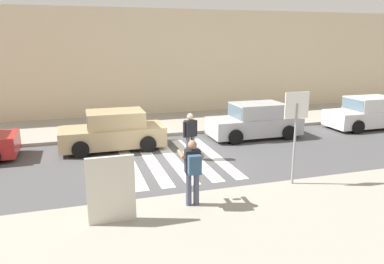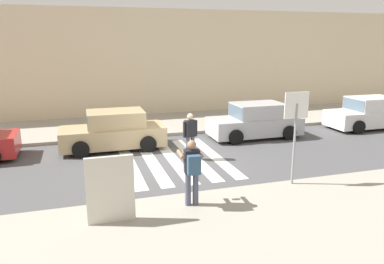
% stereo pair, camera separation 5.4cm
% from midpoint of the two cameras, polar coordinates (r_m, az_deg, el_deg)
% --- Properties ---
extents(ground_plane, '(120.00, 120.00, 0.00)m').
position_cam_midpoint_polar(ground_plane, '(13.62, -2.55, -4.48)').
color(ground_plane, '#4C4C4F').
extents(sidewalk_near, '(60.00, 6.00, 0.14)m').
position_cam_midpoint_polar(sidewalk_near, '(8.25, 8.84, -17.05)').
color(sidewalk_near, '#9E998C').
rests_on(sidewalk_near, ground).
extents(sidewalk_far, '(60.00, 4.80, 0.14)m').
position_cam_midpoint_polar(sidewalk_far, '(19.27, -7.05, 1.13)').
color(sidewalk_far, '#9E998C').
rests_on(sidewalk_far, ground).
extents(building_facade_far, '(56.00, 4.00, 5.96)m').
position_cam_midpoint_polar(building_facade_far, '(23.18, -9.22, 10.48)').
color(building_facade_far, beige).
rests_on(building_facade_far, ground).
extents(crosswalk_stripe_0, '(0.44, 5.20, 0.01)m').
position_cam_midpoint_polar(crosswalk_stripe_0, '(13.52, -9.37, -4.78)').
color(crosswalk_stripe_0, silver).
rests_on(crosswalk_stripe_0, ground).
extents(crosswalk_stripe_1, '(0.44, 5.20, 0.01)m').
position_cam_midpoint_polar(crosswalk_stripe_1, '(13.64, -6.03, -4.50)').
color(crosswalk_stripe_1, silver).
rests_on(crosswalk_stripe_1, ground).
extents(crosswalk_stripe_2, '(0.44, 5.20, 0.01)m').
position_cam_midpoint_polar(crosswalk_stripe_2, '(13.80, -2.76, -4.21)').
color(crosswalk_stripe_2, silver).
rests_on(crosswalk_stripe_2, ground).
extents(crosswalk_stripe_3, '(0.44, 5.20, 0.01)m').
position_cam_midpoint_polar(crosswalk_stripe_3, '(14.01, 0.41, -3.92)').
color(crosswalk_stripe_3, silver).
rests_on(crosswalk_stripe_3, ground).
extents(crosswalk_stripe_4, '(0.44, 5.20, 0.01)m').
position_cam_midpoint_polar(crosswalk_stripe_4, '(14.26, 3.49, -3.63)').
color(crosswalk_stripe_4, silver).
rests_on(crosswalk_stripe_4, ground).
extents(stop_sign, '(0.76, 0.08, 2.73)m').
position_cam_midpoint_polar(stop_sign, '(11.06, 15.67, 2.11)').
color(stop_sign, gray).
rests_on(stop_sign, sidewalk_near).
extents(photographer_with_backpack, '(0.62, 0.87, 1.72)m').
position_cam_midpoint_polar(photographer_with_backpack, '(9.45, 0.17, -5.40)').
color(photographer_with_backpack, '#474C60').
rests_on(photographer_with_backpack, sidewalk_near).
extents(pedestrian_crossing, '(0.57, 0.31, 1.72)m').
position_cam_midpoint_polar(pedestrian_crossing, '(13.55, -0.16, -0.27)').
color(pedestrian_crossing, '#474C60').
rests_on(pedestrian_crossing, ground).
extents(parked_car_tan, '(4.10, 1.92, 1.55)m').
position_cam_midpoint_polar(parked_car_tan, '(15.30, -11.75, 0.12)').
color(parked_car_tan, tan).
rests_on(parked_car_tan, ground).
extents(parked_car_silver, '(4.10, 1.92, 1.55)m').
position_cam_midpoint_polar(parked_car_silver, '(17.01, 9.72, 1.59)').
color(parked_car_silver, '#B7BABF').
rests_on(parked_car_silver, ground).
extents(parked_car_white, '(4.10, 1.92, 1.55)m').
position_cam_midpoint_polar(parked_car_white, '(20.54, 25.45, 2.54)').
color(parked_car_white, white).
rests_on(parked_car_white, ground).
extents(advertising_board, '(1.10, 0.11, 1.60)m').
position_cam_midpoint_polar(advertising_board, '(8.89, -12.16, -8.57)').
color(advertising_board, beige).
rests_on(advertising_board, sidewalk_near).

